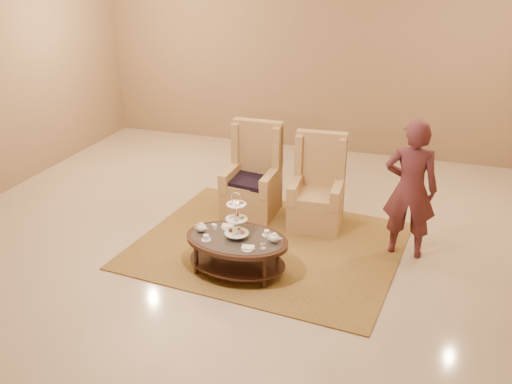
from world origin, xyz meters
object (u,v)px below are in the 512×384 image
(armchair_left, at_px, (253,184))
(armchair_right, at_px, (317,195))
(person, at_px, (410,189))
(tea_table, at_px, (237,244))

(armchair_left, height_order, armchair_right, armchair_left)
(person, bearing_deg, tea_table, 30.18)
(tea_table, height_order, armchair_left, armchair_left)
(armchair_right, bearing_deg, tea_table, -114.47)
(tea_table, bearing_deg, person, 33.50)
(person, bearing_deg, armchair_right, -21.78)
(tea_table, xyz_separation_m, armchair_left, (-0.33, 1.52, 0.07))
(tea_table, bearing_deg, armchair_right, 71.97)
(tea_table, distance_m, armchair_left, 1.56)
(armchair_left, relative_size, armchair_right, 1.04)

